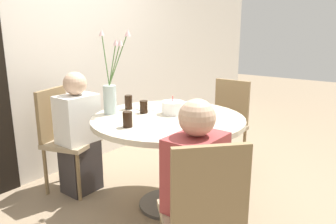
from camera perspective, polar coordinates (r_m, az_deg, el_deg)
name	(u,v)px	position (r m, az deg, el deg)	size (l,w,h in m)	color
ground_plane	(168,205)	(2.87, 0.00, -15.94)	(16.00, 16.00, 0.00)	#89755B
wall_back	(60,44)	(3.47, -18.30, 11.22)	(8.00, 0.05, 2.60)	silver
dining_table	(168,134)	(2.61, 0.00, -3.80)	(1.20, 1.20, 0.77)	beige
chair_left_flank	(63,133)	(3.09, -17.74, -3.54)	(0.51, 0.51, 0.93)	#9E896B
chair_near_front	(203,212)	(1.76, 6.18, -16.96)	(0.56, 0.56, 0.93)	#9E896B
chair_far_back	(227,119)	(3.44, 10.19, -1.29)	(0.40, 0.40, 0.93)	#9E896B
birthday_cake	(173,108)	(2.65, 0.81, 0.78)	(0.18, 0.18, 0.15)	white
flower_vase	(111,89)	(2.67, -9.86, 4.01)	(0.20, 0.22, 0.67)	#B2C6C1
side_plate	(148,108)	(2.84, -3.53, 0.70)	(0.20, 0.20, 0.01)	white
drink_glass_0	(144,107)	(2.68, -4.25, 0.90)	(0.07, 0.07, 0.10)	black
drink_glass_1	(129,102)	(2.82, -6.89, 1.70)	(0.06, 0.06, 0.12)	black
drink_glass_2	(128,119)	(2.31, -7.06, -1.28)	(0.07, 0.07, 0.11)	black
person_boy	(79,137)	(3.01, -15.28, -4.23)	(0.34, 0.24, 1.09)	#383333
person_guest	(195,200)	(1.90, 4.75, -15.02)	(0.34, 0.24, 1.09)	#383333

